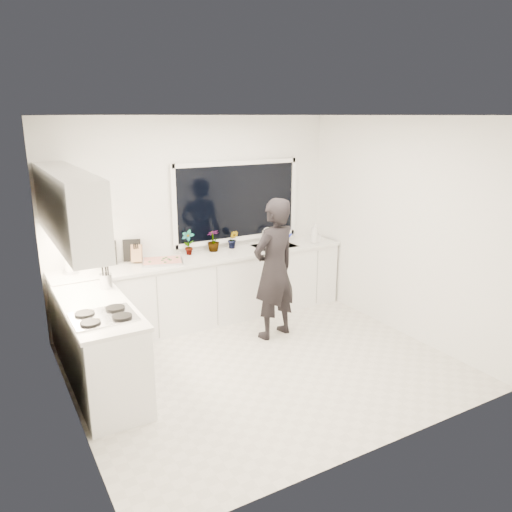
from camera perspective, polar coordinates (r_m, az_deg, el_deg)
floor at (r=5.75m, az=0.73°, el=-12.36°), size 4.00×3.50×0.02m
wall_back at (r=6.78m, az=-6.82°, el=4.17°), size 4.00×0.02×2.70m
wall_left at (r=4.60m, az=-21.34°, el=-2.39°), size 0.02×3.50×2.70m
wall_right at (r=6.47m, az=16.32°, el=3.09°), size 0.02×3.50×2.70m
ceiling at (r=5.07m, az=0.84°, el=15.89°), size 4.00×3.50×0.02m
window at (r=6.96m, az=-2.19°, el=6.25°), size 1.80×0.02×1.00m
base_cabinets_back at (r=6.75m, az=-5.53°, el=-3.87°), size 3.92×0.58×0.88m
base_cabinets_left at (r=5.30m, az=-17.30°, el=-10.20°), size 0.58×1.60×0.88m
countertop_back at (r=6.60m, az=-5.60°, el=-0.14°), size 3.94×0.62×0.04m
countertop_left at (r=5.13m, az=-17.71°, el=-5.56°), size 0.62×1.60×0.04m
upper_cabinets at (r=5.19m, az=-20.72°, el=5.34°), size 0.34×2.10×0.70m
sink at (r=7.09m, az=2.12°, el=0.80°), size 0.58×0.42×0.14m
faucet at (r=7.22m, az=1.30°, el=2.38°), size 0.03×0.03×0.22m
stovetop at (r=4.79m, az=-17.06°, el=-6.57°), size 0.56×0.48×0.03m
person at (r=6.13m, az=2.10°, el=-1.50°), size 0.72×0.55×1.76m
pizza_tray at (r=6.36m, az=-10.64°, el=-0.63°), size 0.59×0.51×0.03m
pizza at (r=6.35m, az=-10.64°, el=-0.49°), size 0.54×0.45×0.01m
watering_can at (r=7.32m, az=3.07°, el=2.19°), size 0.16×0.16×0.13m
paper_towel_roll at (r=6.20m, az=-20.54°, el=-0.69°), size 0.11×0.11×0.26m
knife_block at (r=6.41m, az=-13.47°, el=0.22°), size 0.16×0.14×0.22m
utensil_crock at (r=5.55m, az=-16.77°, el=-2.76°), size 0.17×0.17×0.16m
picture_frame_large at (r=6.49m, az=-13.98°, el=0.65°), size 0.22×0.09×0.28m
picture_frame_small at (r=6.41m, az=-16.75°, el=0.35°), size 0.24×0.10×0.30m
herb_plants at (r=6.75m, az=-5.41°, el=1.72°), size 0.86×0.21×0.33m
soap_bottles at (r=7.25m, az=6.75°, el=2.55°), size 0.18×0.16×0.30m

